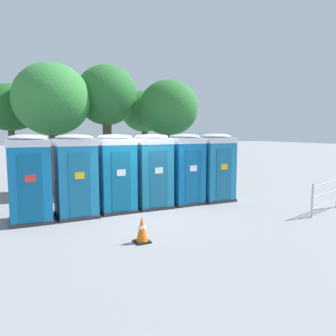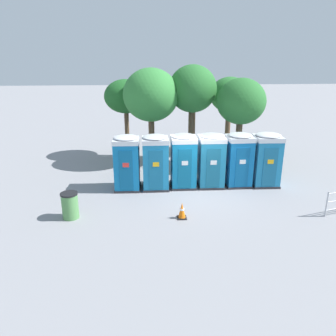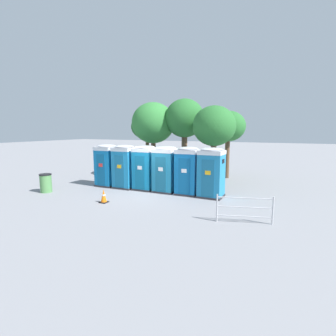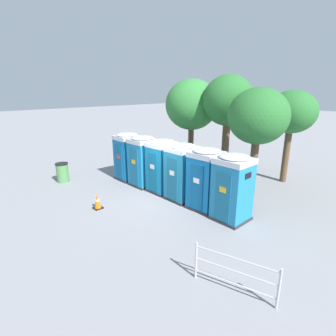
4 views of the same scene
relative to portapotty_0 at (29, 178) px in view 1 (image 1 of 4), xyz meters
The scene contains 14 objects.
ground_plane 3.53m from the portapotty_0, ahead, with size 120.00×120.00×0.00m, color gray.
portapotty_0 is the anchor object (origin of this frame).
portapotty_1 1.30m from the portapotty_0, ahead, with size 1.21×1.21×2.54m.
portapotty_2 2.61m from the portapotty_0, ahead, with size 1.17×1.21×2.54m.
portapotty_3 3.91m from the portapotty_0, ahead, with size 1.22×1.22×2.54m.
portapotty_4 5.21m from the portapotty_0, ahead, with size 1.21×1.23×2.54m.
portapotty_5 6.52m from the portapotty_0, ahead, with size 1.26×1.22×2.54m.
street_tree_0 5.91m from the portapotty_0, 92.38° to the left, with size 2.52×2.52×4.63m.
street_tree_1 8.66m from the portapotty_0, 43.26° to the left, with size 2.41×2.41×4.73m.
street_tree_2 4.69m from the portapotty_0, 71.75° to the left, with size 3.01×3.01×5.32m.
street_tree_3 6.87m from the portapotty_0, 24.12° to the left, with size 2.56×2.56×4.85m.
street_tree_4 5.98m from the portapotty_0, 48.06° to the left, with size 2.64×2.64×5.48m.
traffic_cone 3.95m from the portapotty_0, 55.16° to the right, with size 0.36×0.36×0.64m.
event_barrier 9.25m from the portapotty_0, 19.95° to the right, with size 1.99×0.59×1.05m.
Camera 1 is at (-3.98, -9.66, 2.62)m, focal length 35.00 mm.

